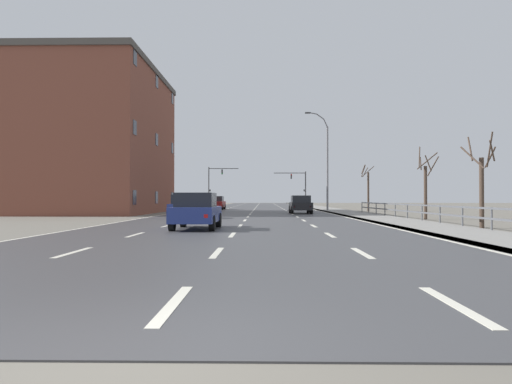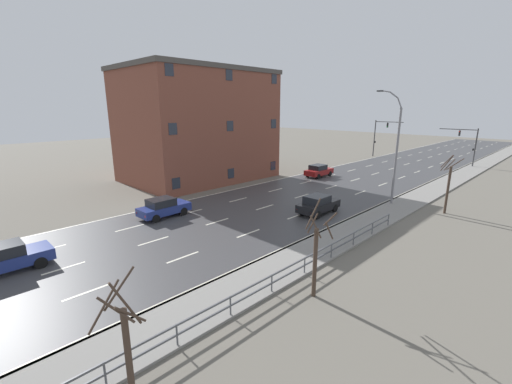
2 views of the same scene
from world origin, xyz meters
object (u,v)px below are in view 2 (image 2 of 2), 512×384
(car_far_left, at_px, (7,258))
(brick_building, at_px, (198,125))
(car_distant, at_px, (318,204))
(street_lamp_midground, at_px, (395,150))
(traffic_signal_right, at_px, (469,141))
(car_mid_centre, at_px, (319,171))
(car_near_left, at_px, (164,207))
(traffic_signal_left, at_px, (379,133))

(car_far_left, bearing_deg, brick_building, 120.47)
(car_far_left, relative_size, car_distant, 1.00)
(street_lamp_midground, distance_m, traffic_signal_right, 28.02)
(car_mid_centre, bearing_deg, brick_building, -131.90)
(street_lamp_midground, distance_m, car_near_left, 20.53)
(street_lamp_midground, bearing_deg, car_far_left, -108.68)
(traffic_signal_left, xyz_separation_m, car_far_left, (5.29, -55.60, -3.40))
(car_distant, bearing_deg, traffic_signal_left, 107.22)
(car_far_left, xyz_separation_m, car_mid_centre, (-2.56, 33.03, 0.00))
(traffic_signal_left, xyz_separation_m, car_distant, (11.36, -35.28, -3.40))
(street_lamp_midground, distance_m, brick_building, 22.67)
(traffic_signal_right, relative_size, traffic_signal_left, 0.88)
(car_distant, bearing_deg, car_far_left, -107.25)
(car_mid_centre, bearing_deg, street_lamp_midground, -25.45)
(street_lamp_midground, xyz_separation_m, traffic_signal_right, (-0.54, 27.99, -1.20))
(car_near_left, distance_m, car_distant, 12.71)
(street_lamp_midground, xyz_separation_m, car_distant, (-3.14, -6.91, -4.17))
(traffic_signal_right, distance_m, car_distant, 35.13)
(traffic_signal_right, xyz_separation_m, car_distant, (-2.60, -34.90, -2.98))
(car_near_left, bearing_deg, brick_building, 131.81)
(car_near_left, distance_m, brick_building, 16.38)
(car_far_left, height_order, car_mid_centre, same)
(traffic_signal_right, bearing_deg, brick_building, -122.80)
(car_far_left, xyz_separation_m, brick_building, (-12.78, 21.94, 5.73))
(traffic_signal_left, bearing_deg, traffic_signal_right, -1.54)
(traffic_signal_left, height_order, car_distant, traffic_signal_left)
(car_near_left, height_order, car_far_left, same)
(traffic_signal_left, height_order, brick_building, brick_building)
(street_lamp_midground, bearing_deg, car_mid_centre, 153.76)
(street_lamp_midground, bearing_deg, traffic_signal_left, 117.07)
(traffic_signal_left, bearing_deg, car_mid_centre, -83.09)
(traffic_signal_right, distance_m, brick_building, 39.68)
(car_distant, height_order, brick_building, brick_building)
(car_near_left, bearing_deg, traffic_signal_right, 74.87)
(car_near_left, relative_size, car_far_left, 1.01)
(car_mid_centre, bearing_deg, car_near_left, -88.54)
(street_lamp_midground, height_order, car_distant, street_lamp_midground)
(street_lamp_midground, bearing_deg, car_near_left, -124.90)
(traffic_signal_left, relative_size, car_far_left, 1.57)
(car_distant, bearing_deg, street_lamp_midground, 64.93)
(traffic_signal_right, distance_m, car_mid_centre, 25.05)
(traffic_signal_right, bearing_deg, car_mid_centre, -116.83)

